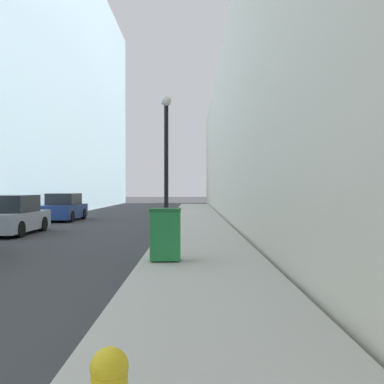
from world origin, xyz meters
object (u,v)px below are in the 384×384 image
at_px(lamppost, 165,159).
at_px(parked_sedan_near, 10,216).
at_px(trash_bin, 164,234).
at_px(parked_sedan_far, 62,208).

height_order(lamppost, parked_sedan_near, lamppost).
height_order(trash_bin, lamppost, lamppost).
height_order(parked_sedan_near, parked_sedan_far, parked_sedan_near).
bearing_deg(lamppost, parked_sedan_far, 122.33).
height_order(trash_bin, parked_sedan_far, parked_sedan_far).
xyz_separation_m(trash_bin, parked_sedan_far, (-6.97, 15.12, -0.05)).
distance_m(lamppost, parked_sedan_far, 12.74).
relative_size(parked_sedan_near, parked_sedan_far, 0.97).
bearing_deg(parked_sedan_near, lamppost, -23.96).
distance_m(trash_bin, parked_sedan_near, 10.10).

